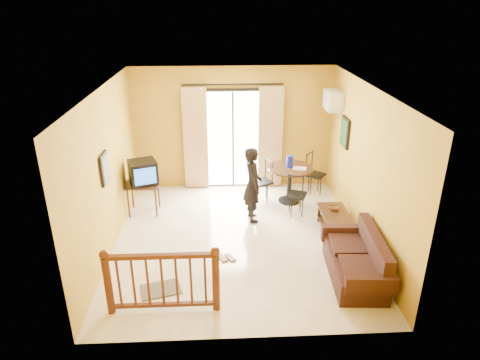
{
  "coord_description": "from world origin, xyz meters",
  "views": [
    {
      "loc": [
        -0.31,
        -6.87,
        4.16
      ],
      "look_at": [
        0.05,
        0.2,
        1.12
      ],
      "focal_mm": 32.0,
      "sensor_mm": 36.0,
      "label": 1
    }
  ],
  "objects_px": {
    "standing_person": "(253,185)",
    "television": "(143,172)",
    "dining_table": "(290,174)",
    "coffee_table": "(334,219)",
    "sofa": "(358,262)"
  },
  "relations": [
    {
      "from": "television",
      "to": "standing_person",
      "type": "xyz_separation_m",
      "value": [
        2.19,
        -0.43,
        -0.14
      ]
    },
    {
      "from": "dining_table",
      "to": "coffee_table",
      "type": "height_order",
      "value": "dining_table"
    },
    {
      "from": "dining_table",
      "to": "standing_person",
      "type": "relative_size",
      "value": 0.63
    },
    {
      "from": "sofa",
      "to": "standing_person",
      "type": "bearing_deg",
      "value": 130.48
    },
    {
      "from": "sofa",
      "to": "television",
      "type": "bearing_deg",
      "value": 150.1
    },
    {
      "from": "dining_table",
      "to": "sofa",
      "type": "xyz_separation_m",
      "value": [
        0.65,
        -2.82,
        -0.35
      ]
    },
    {
      "from": "television",
      "to": "dining_table",
      "type": "distance_m",
      "value": 3.1
    },
    {
      "from": "standing_person",
      "to": "dining_table",
      "type": "bearing_deg",
      "value": -57.01
    },
    {
      "from": "dining_table",
      "to": "coffee_table",
      "type": "relative_size",
      "value": 1.06
    },
    {
      "from": "television",
      "to": "dining_table",
      "type": "height_order",
      "value": "television"
    },
    {
      "from": "coffee_table",
      "to": "sofa",
      "type": "bearing_deg",
      "value": -89.99
    },
    {
      "from": "television",
      "to": "coffee_table",
      "type": "height_order",
      "value": "television"
    },
    {
      "from": "coffee_table",
      "to": "sofa",
      "type": "height_order",
      "value": "sofa"
    },
    {
      "from": "television",
      "to": "coffee_table",
      "type": "relative_size",
      "value": 0.73
    },
    {
      "from": "standing_person",
      "to": "television",
      "type": "bearing_deg",
      "value": 69.92
    }
  ]
}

